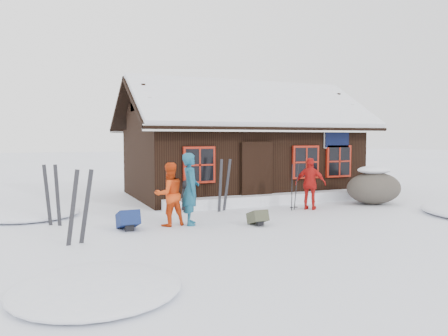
{
  "coord_description": "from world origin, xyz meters",
  "views": [
    {
      "loc": [
        -5.72,
        -10.24,
        2.2
      ],
      "look_at": [
        -0.66,
        1.53,
        1.3
      ],
      "focal_mm": 35.0,
      "sensor_mm": 36.0,
      "label": 1
    }
  ],
  "objects_px": {
    "skier_teal": "(191,189)",
    "ski_poles": "(294,188)",
    "backpack_blue": "(128,223)",
    "skier_orange_right": "(311,184)",
    "ski_pair_left": "(80,208)",
    "boulder": "(374,187)",
    "backpack_olive": "(258,220)",
    "skier_orange_left": "(169,194)",
    "skier_crouched": "(187,196)"
  },
  "relations": [
    {
      "from": "skier_teal",
      "to": "ski_poles",
      "type": "height_order",
      "value": "skier_teal"
    },
    {
      "from": "ski_poles",
      "to": "backpack_blue",
      "type": "relative_size",
      "value": 2.29
    },
    {
      "from": "skier_orange_right",
      "to": "ski_pair_left",
      "type": "xyz_separation_m",
      "value": [
        -6.86,
        -1.74,
        -0.04
      ]
    },
    {
      "from": "skier_teal",
      "to": "backpack_blue",
      "type": "relative_size",
      "value": 2.89
    },
    {
      "from": "skier_orange_right",
      "to": "ski_poles",
      "type": "distance_m",
      "value": 0.53
    },
    {
      "from": "ski_poles",
      "to": "backpack_blue",
      "type": "distance_m",
      "value": 5.28
    },
    {
      "from": "skier_teal",
      "to": "boulder",
      "type": "bearing_deg",
      "value": -66.96
    },
    {
      "from": "ski_poles",
      "to": "backpack_olive",
      "type": "height_order",
      "value": "ski_poles"
    },
    {
      "from": "skier_orange_right",
      "to": "ski_pair_left",
      "type": "relative_size",
      "value": 0.99
    },
    {
      "from": "skier_orange_left",
      "to": "boulder",
      "type": "height_order",
      "value": "skier_orange_left"
    },
    {
      "from": "skier_crouched",
      "to": "ski_pair_left",
      "type": "bearing_deg",
      "value": -160.17
    },
    {
      "from": "ski_poles",
      "to": "backpack_blue",
      "type": "height_order",
      "value": "ski_poles"
    },
    {
      "from": "skier_orange_left",
      "to": "boulder",
      "type": "relative_size",
      "value": 0.82
    },
    {
      "from": "skier_orange_left",
      "to": "backpack_olive",
      "type": "xyz_separation_m",
      "value": [
        2.05,
        -0.82,
        -0.65
      ]
    },
    {
      "from": "skier_teal",
      "to": "ski_pair_left",
      "type": "bearing_deg",
      "value": 125.55
    },
    {
      "from": "backpack_olive",
      "to": "backpack_blue",
      "type": "bearing_deg",
      "value": 167.75
    },
    {
      "from": "boulder",
      "to": "backpack_olive",
      "type": "relative_size",
      "value": 3.76
    },
    {
      "from": "boulder",
      "to": "backpack_olive",
      "type": "distance_m",
      "value": 5.43
    },
    {
      "from": "backpack_blue",
      "to": "backpack_olive",
      "type": "height_order",
      "value": "backpack_blue"
    },
    {
      "from": "skier_teal",
      "to": "skier_orange_right",
      "type": "bearing_deg",
      "value": -64.0
    },
    {
      "from": "skier_crouched",
      "to": "skier_orange_right",
      "type": "bearing_deg",
      "value": -39.06
    },
    {
      "from": "skier_orange_left",
      "to": "ski_poles",
      "type": "distance_m",
      "value": 4.22
    },
    {
      "from": "skier_crouched",
      "to": "backpack_olive",
      "type": "distance_m",
      "value": 2.83
    },
    {
      "from": "boulder",
      "to": "ski_poles",
      "type": "height_order",
      "value": "ski_poles"
    },
    {
      "from": "backpack_blue",
      "to": "ski_poles",
      "type": "bearing_deg",
      "value": 8.41
    },
    {
      "from": "skier_orange_right",
      "to": "boulder",
      "type": "bearing_deg",
      "value": -133.78
    },
    {
      "from": "skier_orange_left",
      "to": "backpack_olive",
      "type": "distance_m",
      "value": 2.3
    },
    {
      "from": "skier_crouched",
      "to": "backpack_olive",
      "type": "bearing_deg",
      "value": -90.75
    },
    {
      "from": "skier_teal",
      "to": "ski_pair_left",
      "type": "distance_m",
      "value": 2.93
    },
    {
      "from": "ski_pair_left",
      "to": "backpack_olive",
      "type": "height_order",
      "value": "ski_pair_left"
    },
    {
      "from": "skier_crouched",
      "to": "ski_poles",
      "type": "distance_m",
      "value": 3.26
    },
    {
      "from": "skier_orange_right",
      "to": "backpack_olive",
      "type": "distance_m",
      "value": 3.06
    },
    {
      "from": "skier_teal",
      "to": "skier_orange_right",
      "type": "relative_size",
      "value": 1.15
    },
    {
      "from": "skier_teal",
      "to": "skier_orange_right",
      "type": "distance_m",
      "value": 4.18
    },
    {
      "from": "skier_teal",
      "to": "skier_crouched",
      "type": "xyz_separation_m",
      "value": [
        0.52,
        1.88,
        -0.44
      ]
    },
    {
      "from": "skier_orange_right",
      "to": "skier_crouched",
      "type": "bearing_deg",
      "value": 26.12
    },
    {
      "from": "skier_teal",
      "to": "skier_orange_left",
      "type": "relative_size",
      "value": 1.15
    },
    {
      "from": "skier_teal",
      "to": "backpack_olive",
      "type": "height_order",
      "value": "skier_teal"
    },
    {
      "from": "skier_crouched",
      "to": "backpack_blue",
      "type": "bearing_deg",
      "value": -159.44
    },
    {
      "from": "ski_pair_left",
      "to": "backpack_blue",
      "type": "bearing_deg",
      "value": 38.66
    },
    {
      "from": "skier_orange_right",
      "to": "backpack_blue",
      "type": "xyz_separation_m",
      "value": [
        -5.68,
        -0.75,
        -0.62
      ]
    },
    {
      "from": "ski_poles",
      "to": "skier_teal",
      "type": "bearing_deg",
      "value": -166.34
    },
    {
      "from": "ski_pair_left",
      "to": "ski_poles",
      "type": "bearing_deg",
      "value": 15.06
    },
    {
      "from": "boulder",
      "to": "skier_orange_right",
      "type": "bearing_deg",
      "value": -177.47
    },
    {
      "from": "skier_orange_right",
      "to": "ski_poles",
      "type": "height_order",
      "value": "skier_orange_right"
    },
    {
      "from": "boulder",
      "to": "skier_teal",
      "type": "bearing_deg",
      "value": -172.68
    },
    {
      "from": "skier_orange_left",
      "to": "skier_crouched",
      "type": "relative_size",
      "value": 1.67
    },
    {
      "from": "skier_crouched",
      "to": "ski_pair_left",
      "type": "xyz_separation_m",
      "value": [
        -3.27,
        -2.88,
        0.28
      ]
    },
    {
      "from": "boulder",
      "to": "ski_pair_left",
      "type": "distance_m",
      "value": 9.62
    },
    {
      "from": "boulder",
      "to": "ski_poles",
      "type": "xyz_separation_m",
      "value": [
        -3.08,
        0.02,
        0.11
      ]
    }
  ]
}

